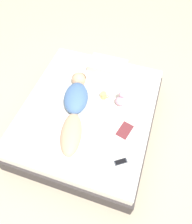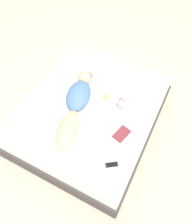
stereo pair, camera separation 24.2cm
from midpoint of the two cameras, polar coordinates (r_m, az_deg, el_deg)
The scene contains 8 objects.
ground_plane at distance 3.28m, azimuth 0.61°, elevation -3.38°, with size 12.00×12.00×0.00m, color #B7A88E.
bed at distance 3.09m, azimuth 0.65°, elevation -1.20°, with size 1.74×2.03×0.46m.
person at distance 2.82m, azimuth -2.70°, elevation 2.32°, with size 0.54×1.28×0.22m.
open_magazine at distance 2.73m, azimuth 7.49°, elevation -4.61°, with size 0.51×0.43×0.01m.
coffee_mug at distance 2.96m, azimuth 5.17°, elevation 3.91°, with size 0.12×0.08×0.09m.
cell_phone at distance 2.52m, azimuth 6.97°, elevation -13.70°, with size 0.16×0.14×0.01m.
plush_toy at distance 2.87m, azimuth 9.48°, elevation 2.25°, with size 0.14×0.16×0.19m.
pillow at distance 3.33m, azimuth 7.42°, elevation 11.34°, with size 0.55×0.33×0.10m.
Camera 2 is at (0.86, -1.49, 2.81)m, focal length 35.00 mm.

